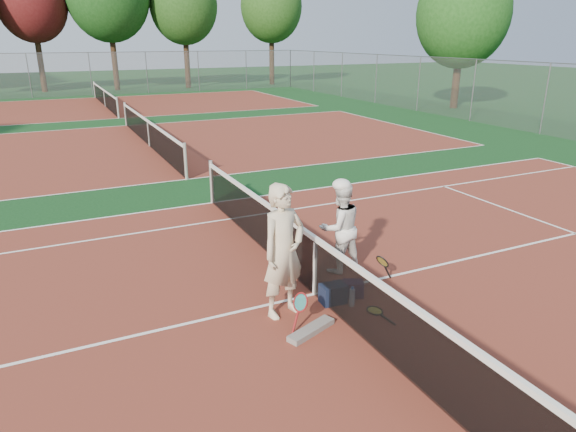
{
  "coord_description": "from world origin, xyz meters",
  "views": [
    {
      "loc": [
        -3.65,
        -6.63,
        4.0
      ],
      "look_at": [
        0.0,
        1.01,
        1.05
      ],
      "focal_mm": 32.0,
      "sensor_mm": 36.0,
      "label": 1
    }
  ],
  "objects": [
    {
      "name": "net_cover_canvas",
      "position": [
        -0.6,
        -1.0,
        0.04
      ],
      "size": [
        0.84,
        0.48,
        0.09
      ],
      "primitive_type": "cube",
      "rotation": [
        0.0,
        0.0,
        0.37
      ],
      "color": "slate",
      "rests_on": "ground"
    },
    {
      "name": "racket_red",
      "position": [
        -0.69,
        -0.85,
        0.28
      ],
      "size": [
        0.36,
        0.36,
        0.56
      ],
      "primitive_type": null,
      "rotation": [
        0.0,
        0.0,
        0.46
      ],
      "color": "maroon",
      "rests_on": "ground"
    },
    {
      "name": "sports_bag_navy",
      "position": [
        0.13,
        -0.37,
        0.16
      ],
      "size": [
        0.41,
        0.3,
        0.32
      ],
      "primitive_type": "cube",
      "rotation": [
        0.0,
        0.0,
        -0.06
      ],
      "color": "black",
      "rests_on": "ground"
    },
    {
      "name": "ground",
      "position": [
        0.0,
        0.0,
        0.0
      ],
      "size": [
        130.0,
        130.0,
        0.0
      ],
      "primitive_type": "plane",
      "color": "#0E3514",
      "rests_on": "ground"
    },
    {
      "name": "racket_spare",
      "position": [
        0.57,
        -0.9,
        0.02
      ],
      "size": [
        0.31,
        0.62,
        0.03
      ],
      "primitive_type": null,
      "rotation": [
        0.0,
        0.0,
        1.64
      ],
      "color": "black",
      "rests_on": "ground"
    },
    {
      "name": "net_far_b",
      "position": [
        0.0,
        27.0,
        0.51
      ],
      "size": [
        0.1,
        10.98,
        1.02
      ],
      "primitive_type": null,
      "color": "black",
      "rests_on": "ground"
    },
    {
      "name": "court_far_a",
      "position": [
        0.0,
        13.5,
        0.0
      ],
      "size": [
        23.77,
        10.97,
        0.01
      ],
      "primitive_type": "cube",
      "color": "maroon",
      "rests_on": "ground"
    },
    {
      "name": "court_main",
      "position": [
        0.0,
        0.0,
        0.0
      ],
      "size": [
        23.77,
        10.97,
        0.01
      ],
      "primitive_type": "cube",
      "color": "maroon",
      "rests_on": "ground"
    },
    {
      "name": "sports_bag_purple",
      "position": [
        0.54,
        -0.32,
        0.13
      ],
      "size": [
        0.39,
        0.34,
        0.26
      ],
      "primitive_type": "cube",
      "rotation": [
        0.0,
        0.0,
        -0.44
      ],
      "color": "black",
      "rests_on": "ground"
    },
    {
      "name": "player_b",
      "position": [
        0.84,
        0.63,
        0.83
      ],
      "size": [
        0.8,
        0.63,
        1.65
      ],
      "primitive_type": "imported",
      "rotation": [
        0.0,
        0.0,
        3.14
      ],
      "color": "white",
      "rests_on": "ground"
    },
    {
      "name": "court_far_b",
      "position": [
        0.0,
        27.0,
        0.0
      ],
      "size": [
        23.77,
        10.97,
        0.01
      ],
      "primitive_type": "cube",
      "color": "maroon",
      "rests_on": "ground"
    },
    {
      "name": "tree_back_4",
      "position": [
        7.93,
        37.05,
        6.47
      ],
      "size": [
        5.41,
        5.41,
        9.6
      ],
      "color": "#382314",
      "rests_on": "ground"
    },
    {
      "name": "racket_black_held",
      "position": [
        1.24,
        -0.13,
        0.26
      ],
      "size": [
        0.42,
        0.36,
        0.51
      ],
      "primitive_type": null,
      "rotation": [
        0.0,
        0.0,
        3.43
      ],
      "color": "black",
      "rests_on": "ground"
    },
    {
      "name": "net_far_a",
      "position": [
        0.0,
        13.5,
        0.51
      ],
      "size": [
        0.1,
        10.98,
        1.02
      ],
      "primitive_type": null,
      "color": "black",
      "rests_on": "ground"
    },
    {
      "name": "tree_back_5",
      "position": [
        15.57,
        36.92,
        6.52
      ],
      "size": [
        5.28,
        5.28,
        9.58
      ],
      "color": "#382314",
      "rests_on": "ground"
    },
    {
      "name": "fence_back",
      "position": [
        0.0,
        34.0,
        1.5
      ],
      "size": [
        32.0,
        0.06,
        3.0
      ],
      "primitive_type": null,
      "color": "slate",
      "rests_on": "ground"
    },
    {
      "name": "water_bottle",
      "position": [
        0.34,
        -0.6,
        0.15
      ],
      "size": [
        0.09,
        0.09,
        0.3
      ],
      "primitive_type": "cylinder",
      "color": "#C7E4FC",
      "rests_on": "ground"
    },
    {
      "name": "net_main",
      "position": [
        0.0,
        0.0,
        0.51
      ],
      "size": [
        0.1,
        10.98,
        1.02
      ],
      "primitive_type": null,
      "color": "black",
      "rests_on": "ground"
    },
    {
      "name": "player_a",
      "position": [
        -0.71,
        -0.33,
        1.03
      ],
      "size": [
        0.86,
        0.68,
        2.06
      ],
      "primitive_type": "imported",
      "rotation": [
        0.0,
        0.0,
        0.28
      ],
      "color": "beige",
      "rests_on": "ground"
    },
    {
      "name": "tree_back_maroon",
      "position": [
        -3.1,
        38.35,
        6.42
      ],
      "size": [
        5.0,
        5.0,
        9.32
      ],
      "color": "#382314",
      "rests_on": "ground"
    },
    {
      "name": "tree_right_1",
      "position": [
        18.79,
        17.26,
        5.26
      ],
      "size": [
        5.25,
        5.25,
        8.3
      ],
      "color": "#382314",
      "rests_on": "ground"
    }
  ]
}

